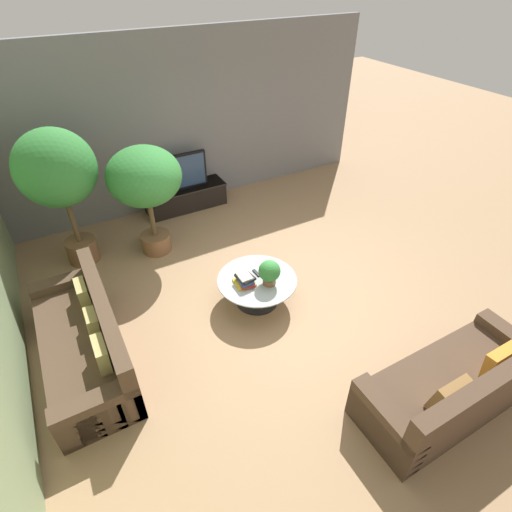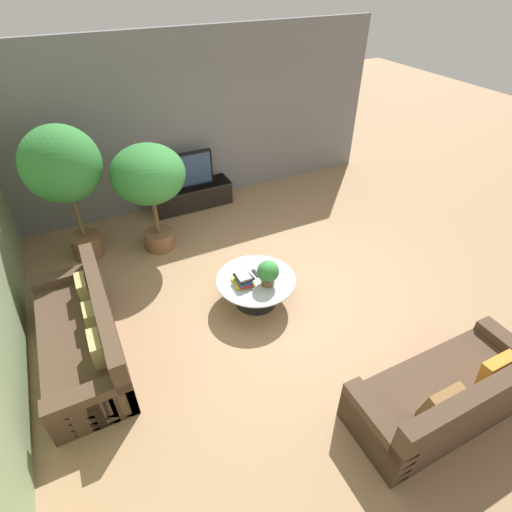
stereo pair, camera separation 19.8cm
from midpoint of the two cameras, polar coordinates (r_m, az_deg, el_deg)
The scene contains 12 objects.
ground_plane at distance 5.74m, azimuth 3.67°, elevation -5.73°, with size 24.00×24.00×0.00m, color #9E7A56.
back_wall_stone at distance 7.58m, azimuth -8.65°, elevation 18.42°, with size 7.40×0.12×3.00m, color slate.
media_console at distance 7.75m, azimuth -8.48°, elevation 8.52°, with size 1.52×0.50×0.43m.
television at distance 7.51m, azimuth -8.85°, elevation 12.01°, with size 0.90×0.13×0.65m.
coffee_table at distance 5.47m, azimuth 1.03°, elevation -4.25°, with size 1.08×1.08×0.40m.
couch_by_wall at distance 5.20m, azimuth -22.39°, elevation -10.59°, with size 0.84×2.19×0.84m.
couch_near_entry at distance 4.83m, azimuth 27.04°, elevation -17.28°, with size 2.08×0.84×0.84m.
potted_palm_tall at distance 6.27m, azimuth -25.02°, elevation 11.07°, with size 1.08×1.08×2.11m.
potted_palm_corner at distance 6.18m, azimuth -14.16°, elevation 10.67°, with size 1.09×1.09×1.75m.
potted_plant_tabletop at distance 5.20m, azimuth 2.82°, elevation -2.37°, with size 0.29×0.29×0.36m.
book_stack at distance 5.28m, azimuth -0.72°, elevation -3.35°, with size 0.28×0.32×0.15m.
remote_black at distance 5.47m, azimuth 1.01°, elevation -2.45°, with size 0.04×0.16×0.02m, color black.
Camera 2 is at (-2.09, -3.63, 3.92)m, focal length 28.00 mm.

